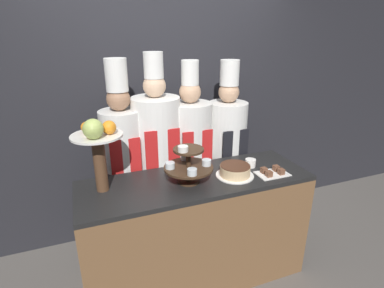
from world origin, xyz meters
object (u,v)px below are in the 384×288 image
(cake_round, at_px, (235,171))
(cake_square_tray, at_px, (272,172))
(fruit_pedestal, at_px, (98,143))
(chef_center_right, at_px, (190,150))
(tiered_stand, at_px, (188,164))
(cup_white, at_px, (250,163))
(chef_left, at_px, (123,157))
(chef_right, at_px, (227,146))
(chef_center_left, at_px, (157,151))

(cake_round, xyz_separation_m, cake_square_tray, (0.29, -0.08, -0.03))
(fruit_pedestal, relative_size, chef_center_right, 0.31)
(tiered_stand, bearing_deg, fruit_pedestal, 172.11)
(cup_white, bearing_deg, cake_round, -152.38)
(fruit_pedestal, relative_size, chef_left, 0.30)
(tiered_stand, relative_size, chef_left, 0.20)
(chef_center_right, distance_m, chef_right, 0.38)
(cup_white, relative_size, chef_center_left, 0.05)
(tiered_stand, bearing_deg, cake_square_tray, -9.66)
(chef_left, height_order, chef_center_left, chef_center_left)
(cup_white, xyz_separation_m, cake_square_tray, (0.09, -0.19, -0.02))
(fruit_pedestal, distance_m, cake_square_tray, 1.34)
(cake_round, distance_m, cake_square_tray, 0.30)
(chef_center_right, bearing_deg, chef_right, -0.01)
(cake_square_tray, height_order, chef_center_right, chef_center_right)
(chef_center_right, bearing_deg, tiered_stand, -111.99)
(chef_left, relative_size, chef_right, 1.02)
(cup_white, bearing_deg, cake_square_tray, -64.90)
(chef_center_left, bearing_deg, chef_center_right, 0.01)
(tiered_stand, bearing_deg, cup_white, 7.26)
(cake_round, height_order, cup_white, cake_round)
(cake_round, height_order, chef_center_right, chef_center_right)
(cake_round, xyz_separation_m, chef_left, (-0.77, 0.57, 0.01))
(cup_white, relative_size, cake_square_tray, 0.35)
(cake_round, bearing_deg, chef_center_left, 129.68)
(fruit_pedestal, height_order, chef_left, chef_left)
(cup_white, distance_m, chef_center_right, 0.59)
(cup_white, relative_size, chef_center_right, 0.05)
(cup_white, height_order, chef_left, chef_left)
(chef_center_right, bearing_deg, cake_round, -74.43)
(chef_left, xyz_separation_m, chef_right, (0.99, -0.00, -0.03))
(cake_square_tray, relative_size, chef_center_left, 0.14)
(chef_center_right, bearing_deg, cake_square_tray, -55.22)
(chef_right, bearing_deg, tiered_stand, -137.97)
(tiered_stand, xyz_separation_m, chef_right, (0.59, 0.54, -0.12))
(tiered_stand, distance_m, cup_white, 0.60)
(cup_white, xyz_separation_m, chef_center_left, (-0.68, 0.46, 0.03))
(cake_round, height_order, chef_center_left, chef_center_left)
(cake_round, xyz_separation_m, chef_right, (0.22, 0.57, -0.02))
(chef_left, distance_m, chef_right, 0.99)
(cake_round, xyz_separation_m, cup_white, (0.20, 0.11, -0.01))
(fruit_pedestal, bearing_deg, cup_white, -0.52)
(chef_center_right, height_order, chef_right, chef_center_right)
(tiered_stand, distance_m, fruit_pedestal, 0.65)
(cake_round, xyz_separation_m, chef_center_right, (-0.16, 0.57, -0.02))
(tiered_stand, distance_m, chef_left, 0.67)
(cake_round, relative_size, cake_square_tray, 1.18)
(cake_square_tray, bearing_deg, fruit_pedestal, 171.18)
(cup_white, bearing_deg, fruit_pedestal, 179.48)
(chef_center_right, bearing_deg, cup_white, -51.83)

